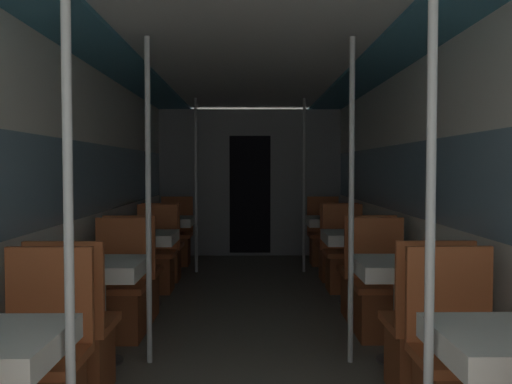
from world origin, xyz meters
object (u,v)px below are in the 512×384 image
(chair_left_far_1, at_px, (119,303))
(dining_table_left_2, at_px, (145,242))
(chair_left_near_3, at_px, (163,257))
(chair_right_far_3, at_px, (324,244))
(chair_right_near_1, at_px, (424,347))
(dining_table_right_2, at_px, (354,242))
(support_pole_left_0, at_px, (68,227))
(chair_right_far_1, at_px, (380,302))
(dining_table_left_3, at_px, (170,225))
(chair_right_far_2, at_px, (344,265))
(support_pole_left_1, at_px, (148,201))
(chair_right_near_3, at_px, (336,257))
(chair_left_near_1, at_px, (74,348))
(chair_left_near_2, at_px, (134,287))
(support_pole_right_0, at_px, (430,227))
(support_pole_right_1, at_px, (351,201))
(chair_left_far_3, at_px, (175,244))
(chair_right_far_0, at_px, (460,384))
(chair_left_far_2, at_px, (155,266))
(support_pole_right_3, at_px, (304,186))
(support_pole_left_3, at_px, (196,186))
(dining_table_right_1, at_px, (399,274))
(chair_right_near_2, at_px, (366,287))
(dining_table_left_1, at_px, (99,275))
(dining_table_right_3, at_px, (330,225))

(chair_left_far_1, xyz_separation_m, dining_table_left_2, (0.00, 1.17, 0.34))
(chair_left_near_3, xyz_separation_m, chair_right_far_3, (2.12, 1.16, 0.00))
(chair_right_near_1, height_order, dining_table_right_2, chair_right_near_1)
(support_pole_left_0, bearing_deg, chair_right_far_1, 52.80)
(dining_table_left_3, xyz_separation_m, chair_right_far_2, (2.12, -1.17, -0.34))
(support_pole_left_1, relative_size, chair_right_near_3, 2.38)
(support_pole_left_0, distance_m, chair_right_far_3, 6.16)
(chair_left_far_1, xyz_separation_m, support_pole_left_1, (0.35, -0.58, 0.86))
(dining_table_left_3, bearing_deg, chair_left_near_1, -90.00)
(dining_table_left_3, relative_size, chair_right_far_3, 0.75)
(chair_left_far_1, distance_m, chair_right_near_1, 2.42)
(chair_left_near_1, relative_size, chair_left_near_2, 1.00)
(support_pole_right_0, xyz_separation_m, chair_right_far_3, (0.35, 5.84, -0.86))
(dining_table_left_2, bearing_deg, support_pole_right_1, -44.69)
(chair_left_far_3, distance_m, chair_right_far_2, 2.75)
(support_pole_left_1, bearing_deg, chair_right_far_0, -33.47)
(support_pole_left_1, relative_size, chair_left_far_2, 2.38)
(dining_table_left_3, xyz_separation_m, support_pole_right_3, (1.77, 0.00, 0.52))
(chair_left_near_2, height_order, support_pole_left_3, support_pole_left_3)
(dining_table_right_2, bearing_deg, dining_table_right_1, -90.00)
(chair_right_far_1, relative_size, dining_table_right_2, 1.33)
(support_pole_right_0, distance_m, chair_right_far_2, 4.19)
(dining_table_left_3, xyz_separation_m, chair_right_near_2, (2.12, -2.34, -0.34))
(chair_left_far_1, height_order, support_pole_right_0, support_pole_right_0)
(dining_table_left_2, distance_m, chair_left_far_2, 0.67)
(support_pole_left_3, bearing_deg, chair_right_near_2, -52.80)
(dining_table_left_1, bearing_deg, chair_left_near_1, -90.00)
(chair_left_far_2, relative_size, dining_table_left_3, 1.33)
(dining_table_left_1, distance_m, dining_table_right_2, 2.75)
(chair_right_near_1, xyz_separation_m, chair_right_near_2, (0.00, 1.75, 0.00))
(support_pole_left_1, bearing_deg, chair_right_near_1, -18.17)
(dining_table_left_2, height_order, chair_right_near_1, chair_right_near_1)
(chair_right_near_2, bearing_deg, dining_table_left_2, 164.65)
(chair_left_near_2, xyz_separation_m, support_pole_right_1, (1.77, -1.17, 0.86))
(dining_table_left_2, relative_size, support_pole_left_3, 0.32)
(support_pole_left_0, bearing_deg, chair_left_near_3, 94.25)
(chair_left_near_3, xyz_separation_m, dining_table_right_3, (2.12, 0.58, 0.34))
(support_pole_left_1, bearing_deg, chair_left_far_1, 120.85)
(chair_right_near_2, distance_m, chair_right_far_2, 1.16)
(dining_table_left_3, xyz_separation_m, support_pole_right_0, (1.77, -5.26, 0.52))
(support_pole_right_3, bearing_deg, chair_left_near_2, -127.20)
(chair_right_far_0, xyz_separation_m, chair_right_far_1, (0.00, 1.75, 0.00))
(dining_table_left_3, height_order, dining_table_right_2, same)
(chair_left_far_3, relative_size, support_pole_right_1, 0.42)
(dining_table_left_2, xyz_separation_m, chair_right_far_2, (2.12, 0.58, -0.34))
(chair_left_near_3, bearing_deg, dining_table_left_2, -90.00)
(chair_left_near_3, xyz_separation_m, chair_right_far_1, (2.12, -2.34, 0.00))
(chair_right_far_0, bearing_deg, dining_table_left_1, -28.93)
(chair_left_far_2, xyz_separation_m, support_pole_left_3, (0.35, 1.17, 0.86))
(chair_left_near_3, bearing_deg, chair_right_near_3, 0.00)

